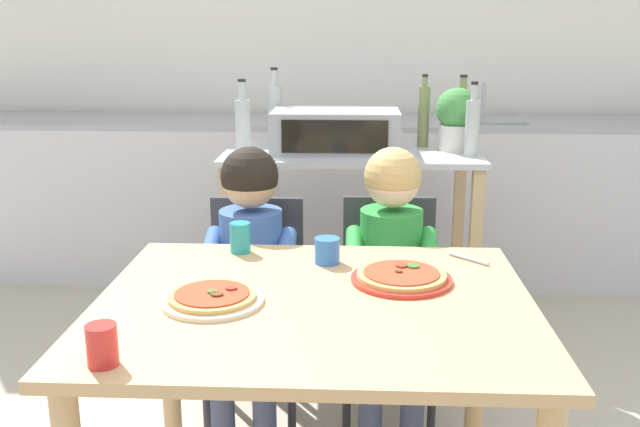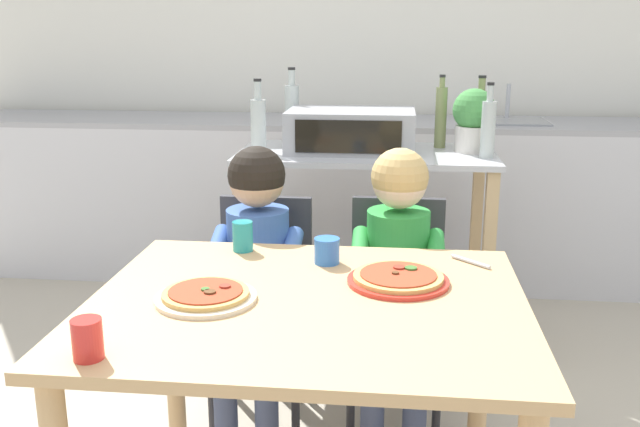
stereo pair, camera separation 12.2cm
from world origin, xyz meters
TOP-DOWN VIEW (x-y plane):
  - ground_plane at (0.00, 1.06)m, footprint 10.64×10.64m
  - back_wall_tiled at (0.00, 2.70)m, footprint 5.32×0.14m
  - kitchen_counter at (0.00, 2.29)m, footprint 4.79×0.60m
  - kitchen_island_cart at (0.09, 1.38)m, footprint 1.12×0.57m
  - toaster_oven at (0.02, 1.40)m, footprint 0.55×0.38m
  - bottle_clear_vinegar at (0.41, 1.53)m, footprint 0.05×0.05m
  - bottle_slim_sauce at (-0.27, 1.60)m, footprint 0.07×0.07m
  - bottle_squat_spirits at (-0.39, 1.35)m, footprint 0.07×0.07m
  - bottle_tall_green_wine at (0.59, 1.59)m, footprint 0.08×0.08m
  - bottle_dark_olive_oil at (0.60, 1.29)m, footprint 0.06×0.06m
  - potted_herb_plant at (0.55, 1.43)m, footprint 0.19×0.19m
  - dining_table at (0.00, 0.00)m, footprint 1.13×0.93m
  - dining_chair_left at (-0.26, 0.72)m, footprint 0.36×0.36m
  - dining_chair_right at (0.23, 0.75)m, footprint 0.36×0.36m
  - child_in_blue_striped_shirt at (-0.26, 0.60)m, footprint 0.32×0.42m
  - child_in_green_shirt at (0.23, 0.63)m, footprint 0.32×0.42m
  - pizza_plate_cream at (-0.26, -0.03)m, footprint 0.26×0.26m
  - pizza_plate_red_rimmed at (0.23, 0.15)m, footprint 0.28×0.28m
  - drinking_cup_blue at (0.02, 0.29)m, footprint 0.08×0.08m
  - drinking_cup_red at (-0.42, -0.38)m, footprint 0.07×0.07m
  - drinking_cup_teal at (-0.25, 0.38)m, footprint 0.06×0.06m
  - serving_spoon at (0.45, 0.33)m, footprint 0.11×0.11m

SIDE VIEW (x-z plane):
  - ground_plane at x=0.00m, z-range 0.00..0.00m
  - kitchen_counter at x=0.00m, z-range -0.10..1.02m
  - dining_chair_left at x=-0.26m, z-range 0.07..0.89m
  - dining_chair_right at x=0.23m, z-range 0.07..0.89m
  - kitchen_island_cart at x=0.09m, z-range 0.15..1.05m
  - dining_table at x=0.00m, z-range 0.27..1.02m
  - child_in_green_shirt at x=0.23m, z-range 0.16..1.17m
  - child_in_blue_striped_shirt at x=-0.26m, z-range 0.16..1.18m
  - serving_spoon at x=0.45m, z-range 0.75..0.76m
  - pizza_plate_cream at x=-0.26m, z-range 0.75..0.78m
  - pizza_plate_red_rimmed at x=0.23m, z-range 0.75..0.78m
  - drinking_cup_blue at x=0.02m, z-range 0.75..0.83m
  - drinking_cup_red at x=-0.42m, z-range 0.75..0.84m
  - drinking_cup_teal at x=-0.25m, z-range 0.75..0.84m
  - toaster_oven at x=0.02m, z-range 0.90..1.08m
  - bottle_squat_spirits at x=-0.39m, z-range 0.86..1.18m
  - bottle_dark_olive_oil at x=0.60m, z-range 0.87..1.18m
  - bottle_tall_green_wine at x=0.59m, z-range 0.87..1.19m
  - bottle_clear_vinegar at x=0.41m, z-range 0.88..1.20m
  - bottle_slim_sauce at x=-0.27m, z-range 0.87..1.22m
  - potted_herb_plant at x=0.55m, z-range 0.90..1.18m
  - back_wall_tiled at x=0.00m, z-range 0.00..2.70m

